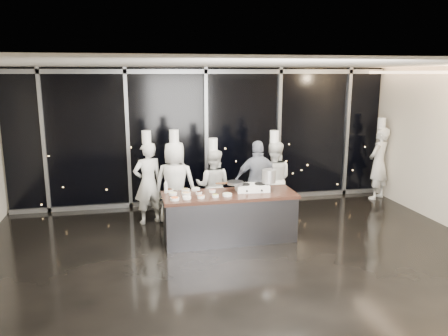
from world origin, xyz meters
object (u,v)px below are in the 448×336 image
object	(u,v)px
stock_pot	(269,176)
chef_side	(379,163)
guest	(258,181)
chef_left	(175,183)
chef_right	(273,179)
demo_counter	(229,217)
chef_center	(213,185)
stove	(252,187)
frying_pan	(235,183)
chef_far_left	(148,182)

from	to	relation	value
stock_pot	chef_side	bearing A→B (deg)	28.25
stock_pot	guest	size ratio (longest dim) A/B	0.15
chef_left	chef_right	bearing A→B (deg)	-160.15
demo_counter	chef_center	world-z (taller)	chef_center
stove	frying_pan	world-z (taller)	frying_pan
frying_pan	chef_far_left	distance (m)	1.95
chef_far_left	chef_right	distance (m)	2.65
chef_far_left	chef_left	xyz separation A→B (m)	(0.54, -0.21, 0.00)
guest	chef_right	bearing A→B (deg)	-156.07
chef_left	chef_right	xyz separation A→B (m)	(2.11, 0.03, -0.04)
demo_counter	stove	xyz separation A→B (m)	(0.46, 0.10, 0.51)
chef_center	chef_side	world-z (taller)	chef_side
chef_far_left	frying_pan	bearing A→B (deg)	124.28
stove	frying_pan	bearing A→B (deg)	-179.07
frying_pan	chef_far_left	size ratio (longest dim) A/B	0.28
chef_far_left	chef_side	world-z (taller)	chef_side
chef_left	chef_right	distance (m)	2.11
stove	stock_pot	world-z (taller)	stock_pot
demo_counter	chef_center	xyz separation A→B (m)	(-0.10, 1.11, 0.33)
chef_center	stove	bearing A→B (deg)	138.77
chef_right	chef_center	bearing A→B (deg)	16.85
stock_pot	guest	bearing A→B (deg)	85.98
frying_pan	chef_side	bearing A→B (deg)	28.03
chef_right	chef_side	world-z (taller)	chef_side
frying_pan	stock_pot	xyz separation A→B (m)	(0.65, -0.03, 0.10)
frying_pan	chef_right	size ratio (longest dim) A/B	0.28
demo_counter	stove	distance (m)	0.70
demo_counter	guest	world-z (taller)	guest
chef_right	chef_side	size ratio (longest dim) A/B	0.94
chef_side	stove	bearing A→B (deg)	-5.99
frying_pan	guest	world-z (taller)	guest
stock_pot	chef_right	world-z (taller)	chef_right
stock_pot	chef_side	distance (m)	3.89
frying_pan	chef_right	xyz separation A→B (m)	(1.09, 0.99, -0.23)
demo_counter	chef_right	world-z (taller)	chef_right
stove	chef_right	bearing A→B (deg)	57.31
stock_pot	chef_center	world-z (taller)	chef_center
chef_far_left	chef_center	bearing A→B (deg)	153.71
stock_pot	chef_left	world-z (taller)	chef_left
chef_right	demo_counter	bearing A→B (deg)	59.30
guest	chef_side	bearing A→B (deg)	-158.17
stove	chef_right	world-z (taller)	chef_right
demo_counter	guest	size ratio (longest dim) A/B	1.44
stove	chef_left	distance (m)	1.67
guest	demo_counter	bearing A→B (deg)	55.98
demo_counter	chef_right	distance (m)	1.70
chef_far_left	guest	distance (m)	2.29
chef_far_left	chef_center	xyz separation A→B (m)	(1.33, -0.18, -0.09)
stock_pot	chef_far_left	size ratio (longest dim) A/B	0.13
chef_far_left	chef_left	size ratio (longest dim) A/B	0.99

